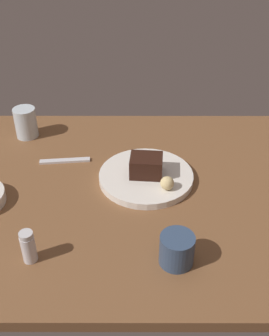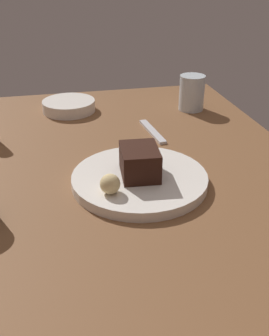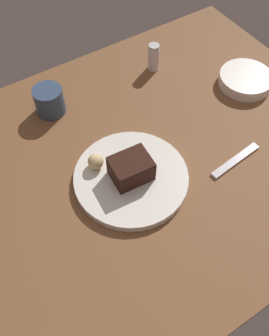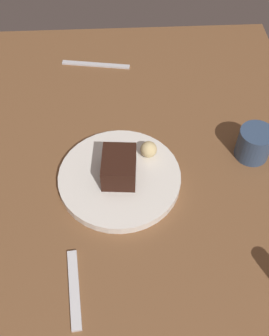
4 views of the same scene
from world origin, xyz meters
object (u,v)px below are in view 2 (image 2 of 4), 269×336
at_px(side_bowl, 69,106).
at_px(dessert_spoon, 152,131).
at_px(bread_roll, 110,184).
at_px(water_glass, 192,93).
at_px(dessert_plate, 140,179).
at_px(chocolate_cake_slice, 140,162).

bearing_deg(side_bowl, dessert_spoon, -136.55).
bearing_deg(bread_roll, dessert_spoon, -27.74).
bearing_deg(dessert_spoon, side_bowl, -142.33).
distance_m(bread_roll, side_bowl, 0.50).
xyz_separation_m(bread_roll, side_bowl, (0.50, 0.04, -0.02)).
height_order(bread_roll, side_bowl, bread_roll).
relative_size(water_glass, side_bowl, 0.66).
height_order(bread_roll, dessert_spoon, bread_roll).
height_order(dessert_plate, chocolate_cake_slice, chocolate_cake_slice).
relative_size(dessert_plate, chocolate_cake_slice, 2.98).
bearing_deg(bread_roll, water_glass, -34.96).
bearing_deg(dessert_plate, bread_roll, 129.08).
bearing_deg(water_glass, dessert_spoon, 133.46).
relative_size(bread_roll, water_glass, 0.37).
bearing_deg(dessert_plate, side_bowl, 13.11).
relative_size(chocolate_cake_slice, side_bowl, 0.60).
xyz_separation_m(bread_roll, water_glass, (0.44, -0.31, 0.01)).
bearing_deg(dessert_spoon, water_glass, 127.69).
bearing_deg(bread_roll, dessert_plate, -50.92).
distance_m(dessert_plate, side_bowl, 0.46).
xyz_separation_m(chocolate_cake_slice, dessert_spoon, (0.24, -0.09, -0.04)).
bearing_deg(side_bowl, water_glass, -99.80).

